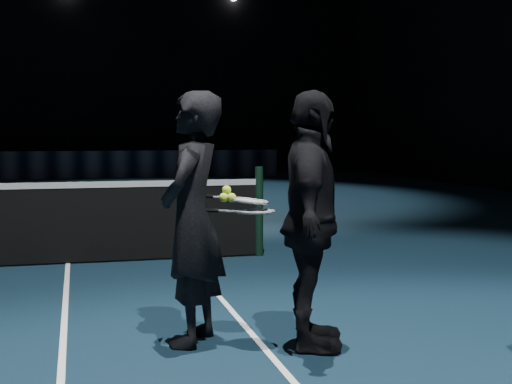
# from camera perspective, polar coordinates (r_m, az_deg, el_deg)

# --- Properties ---
(net_post_right) EXTENTS (0.10, 0.10, 1.10)m
(net_post_right) POSITION_cam_1_polar(r_m,az_deg,el_deg) (8.76, 0.25, -1.56)
(net_post_right) COLOR black
(net_post_right) RESTS_ON floor
(player_a) EXTENTS (0.69, 0.79, 1.82)m
(player_a) POSITION_cam_1_polar(r_m,az_deg,el_deg) (5.12, -5.11, -2.13)
(player_a) COLOR black
(player_a) RESTS_ON floor
(player_b) EXTENTS (0.75, 1.15, 1.82)m
(player_b) POSITION_cam_1_polar(r_m,az_deg,el_deg) (4.98, 4.43, -2.31)
(player_b) COLOR black
(player_b) RESTS_ON floor
(racket_lower) EXTENTS (0.71, 0.47, 0.03)m
(racket_lower) POSITION_cam_1_polar(r_m,az_deg,el_deg) (5.02, -0.13, -1.55)
(racket_lower) COLOR black
(racket_lower) RESTS_ON player_a
(racket_upper) EXTENTS (0.71, 0.43, 0.10)m
(racket_upper) POSITION_cam_1_polar(r_m,az_deg,el_deg) (5.06, -0.61, -0.70)
(racket_upper) COLOR black
(racket_upper) RESTS_ON player_b
(tennis_balls) EXTENTS (0.12, 0.10, 0.12)m
(tennis_balls) POSITION_cam_1_polar(r_m,az_deg,el_deg) (5.05, -2.30, -0.26)
(tennis_balls) COLOR #CEE831
(tennis_balls) RESTS_ON racket_upper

